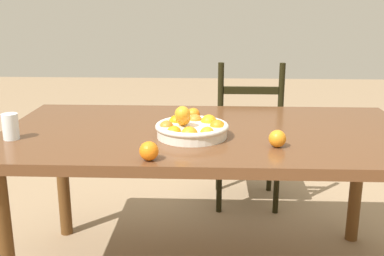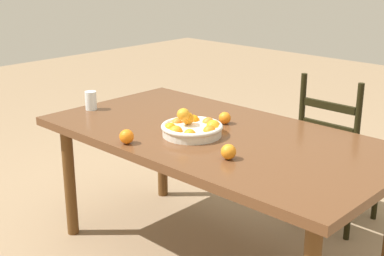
% 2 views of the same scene
% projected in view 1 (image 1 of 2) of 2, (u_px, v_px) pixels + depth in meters
% --- Properties ---
extents(dining_table, '(1.89, 1.00, 0.75)m').
position_uv_depth(dining_table, '(207.00, 145.00, 2.17)').
color(dining_table, brown).
rests_on(dining_table, ground).
extents(chair_near_window, '(0.42, 0.42, 0.97)m').
position_uv_depth(chair_near_window, '(247.00, 138.00, 3.04)').
color(chair_near_window, black).
rests_on(chair_near_window, ground).
extents(fruit_bowl, '(0.32, 0.32, 0.14)m').
position_uv_depth(fruit_bowl, '(192.00, 128.00, 2.03)').
color(fruit_bowl, silver).
rests_on(fruit_bowl, dining_table).
extents(orange_loose_0, '(0.07, 0.07, 0.07)m').
position_uv_depth(orange_loose_0, '(149.00, 151.00, 1.74)').
color(orange_loose_0, orange).
rests_on(orange_loose_0, dining_table).
extents(orange_loose_1, '(0.07, 0.07, 0.07)m').
position_uv_depth(orange_loose_1, '(193.00, 115.00, 2.29)').
color(orange_loose_1, orange).
rests_on(orange_loose_1, dining_table).
extents(orange_loose_2, '(0.07, 0.07, 0.07)m').
position_uv_depth(orange_loose_2, '(277.00, 139.00, 1.89)').
color(orange_loose_2, orange).
rests_on(orange_loose_2, dining_table).
extents(drinking_glass, '(0.07, 0.07, 0.11)m').
position_uv_depth(drinking_glass, '(10.00, 126.00, 1.99)').
color(drinking_glass, silver).
rests_on(drinking_glass, dining_table).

